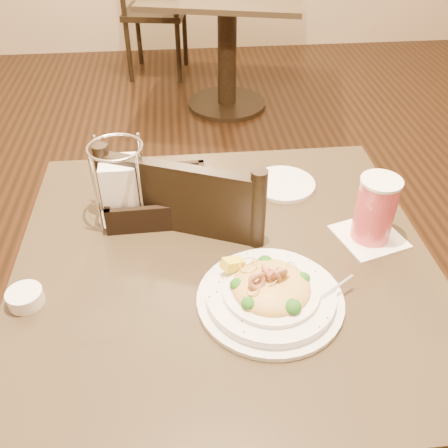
{
  "coord_description": "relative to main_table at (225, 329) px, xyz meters",
  "views": [
    {
      "loc": [
        -0.08,
        -0.8,
        1.47
      ],
      "look_at": [
        0.0,
        0.02,
        0.82
      ],
      "focal_mm": 40.0,
      "sensor_mm": 36.0,
      "label": 1
    }
  ],
  "objects": [
    {
      "name": "background_table",
      "position": [
        0.25,
        2.34,
        0.0
      ],
      "size": [
        1.09,
        1.09,
        0.74
      ],
      "rotation": [
        0.0,
        0.0,
        -0.25
      ],
      "color": "black",
      "rests_on": "ground"
    },
    {
      "name": "main_table",
      "position": [
        0.0,
        0.0,
        0.0
      ],
      "size": [
        0.9,
        0.9,
        0.74
      ],
      "color": "black",
      "rests_on": "ground"
    },
    {
      "name": "napkin_caddy",
      "position": [
        -0.22,
        0.17,
        0.32
      ],
      "size": [
        0.12,
        0.12,
        0.2
      ],
      "rotation": [
        0.0,
        0.0,
        -0.41
      ],
      "color": "silver",
      "rests_on": "main_table"
    },
    {
      "name": "bread_basket",
      "position": [
        -0.14,
        0.2,
        0.26
      ],
      "size": [
        0.25,
        0.2,
        0.07
      ],
      "rotation": [
        0.0,
        0.0,
        0.03
      ],
      "color": "black",
      "rests_on": "main_table"
    },
    {
      "name": "dining_chair_far",
      "position": [
        -0.21,
        2.93,
        -0.01
      ],
      "size": [
        0.48,
        0.48,
        0.93
      ],
      "rotation": [
        0.0,
        0.0,
        2.98
      ],
      "color": "black",
      "rests_on": "ground"
    },
    {
      "name": "pasta_bowl",
      "position": [
        0.08,
        -0.13,
        0.26
      ],
      "size": [
        0.31,
        0.29,
        0.09
      ],
      "rotation": [
        0.0,
        0.0,
        0.42
      ],
      "color": "white",
      "rests_on": "main_table"
    },
    {
      "name": "side_plate",
      "position": [
        0.18,
        0.27,
        0.24
      ],
      "size": [
        0.19,
        0.19,
        0.01
      ],
      "primitive_type": "cylinder",
      "rotation": [
        0.0,
        0.0,
        0.17
      ],
      "color": "white",
      "rests_on": "main_table"
    },
    {
      "name": "ground",
      "position": [
        0.0,
        0.0,
        -0.51
      ],
      "size": [
        7.0,
        7.0,
        0.0
      ],
      "primitive_type": "plane",
      "color": "black",
      "rests_on": "ground"
    },
    {
      "name": "dining_chair_near",
      "position": [
        -0.04,
        0.23,
        -0.01
      ],
      "size": [
        0.55,
        0.55,
        0.93
      ],
      "rotation": [
        0.0,
        0.0,
        2.75
      ],
      "color": "black",
      "rests_on": "ground"
    },
    {
      "name": "drink_glass",
      "position": [
        0.33,
        0.04,
        0.31
      ],
      "size": [
        0.17,
        0.17,
        0.16
      ],
      "rotation": [
        0.0,
        0.0,
        0.29
      ],
      "color": "white",
      "rests_on": "main_table"
    },
    {
      "name": "butter_ramekin",
      "position": [
        -0.4,
        -0.09,
        0.25
      ],
      "size": [
        0.08,
        0.08,
        0.03
      ],
      "primitive_type": "cylinder",
      "rotation": [
        0.0,
        0.0,
        0.25
      ],
      "color": "white",
      "rests_on": "main_table"
    }
  ]
}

